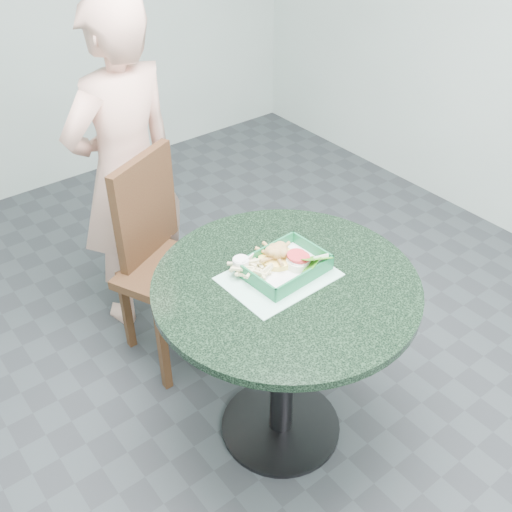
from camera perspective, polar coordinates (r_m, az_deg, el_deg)
floor at (r=2.56m, az=2.35°, el=-15.93°), size 4.00×5.00×0.02m
cafe_table at (r=2.13m, az=2.73°, el=-6.40°), size 0.91×0.91×0.75m
dining_chair at (r=2.59m, az=-9.13°, el=0.63°), size 0.38×0.38×0.93m
diner_person at (r=2.69m, az=-12.25°, el=8.06°), size 0.63×0.46×1.57m
placemat at (r=2.03m, az=2.17°, el=-2.41°), size 0.37×0.28×0.00m
food_basket at (r=2.05m, az=2.74°, el=-1.61°), size 0.27×0.20×0.06m
crab_sandwich at (r=2.06m, az=2.07°, el=-0.09°), size 0.13×0.13×0.07m
fries_pile at (r=2.02m, az=-0.50°, el=-1.46°), size 0.15×0.16×0.05m
sauce_ramekin at (r=2.03m, az=-1.43°, el=-0.87°), size 0.06×0.06×0.03m
garnish_cup at (r=2.04m, az=4.40°, el=-0.90°), size 0.12×0.12×0.05m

